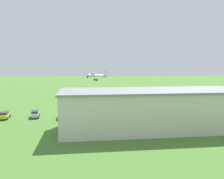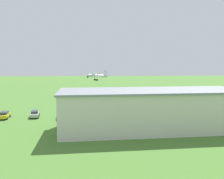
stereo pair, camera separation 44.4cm
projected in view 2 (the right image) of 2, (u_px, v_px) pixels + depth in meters
ground_plane at (116, 100)px, 84.59m from camera, size 400.00×400.00×0.00m
hangar at (152, 109)px, 46.25m from camera, size 36.19×14.51×7.69m
biplane at (97, 76)px, 80.24m from camera, size 7.71×8.22×3.47m
car_blue at (62, 115)px, 55.58m from camera, size 2.49×4.88×1.62m
car_silver at (35, 114)px, 57.06m from camera, size 2.56×4.69×1.61m
car_yellow at (4, 115)px, 55.61m from camera, size 2.44×4.58×1.64m
person_walking_on_apron at (73, 110)px, 61.78m from camera, size 0.51×0.51×1.66m
person_by_parked_cars at (202, 110)px, 61.58m from camera, size 0.50×0.50×1.77m
person_crossing_taxiway at (75, 113)px, 57.63m from camera, size 0.48×0.48×1.71m
person_beside_truck at (210, 110)px, 61.81m from camera, size 0.48×0.48×1.73m
person_near_hangar_door at (200, 110)px, 61.08m from camera, size 0.51×0.51×1.72m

